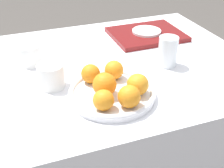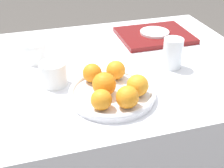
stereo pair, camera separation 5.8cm
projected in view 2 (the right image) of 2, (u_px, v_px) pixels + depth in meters
table at (88, 144)px, 1.36m from camera, size 1.34×0.87×0.75m
fruit_platter at (112, 94)px, 0.98m from camera, size 0.28×0.28×0.03m
orange_0 at (104, 84)px, 0.95m from camera, size 0.07×0.07×0.07m
orange_1 at (116, 70)px, 1.04m from camera, size 0.06×0.06×0.06m
orange_2 at (92, 73)px, 1.02m from camera, size 0.06×0.06×0.06m
orange_3 at (138, 85)px, 0.95m from camera, size 0.07×0.07×0.07m
orange_4 at (127, 97)px, 0.90m from camera, size 0.07×0.07×0.07m
orange_5 at (101, 100)px, 0.89m from camera, size 0.06×0.06×0.06m
water_glass at (173, 53)px, 1.14m from camera, size 0.07×0.07×0.11m
serving_tray at (154, 35)px, 1.40m from camera, size 0.31×0.25×0.02m
side_plate at (155, 32)px, 1.40m from camera, size 0.13×0.13×0.01m
cup_2 at (35, 52)px, 1.19m from camera, size 0.09×0.09×0.08m
cup_3 at (53, 74)px, 1.04m from camera, size 0.09×0.09×0.08m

